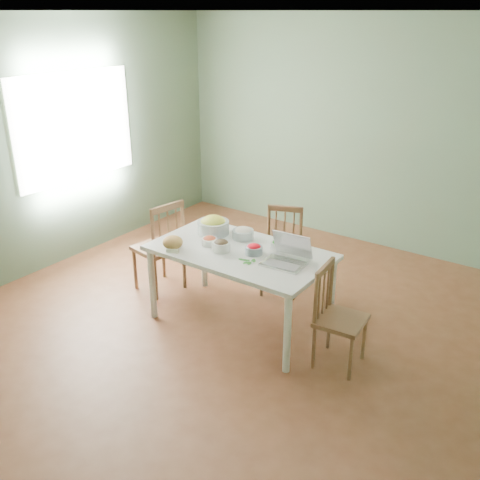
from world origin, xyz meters
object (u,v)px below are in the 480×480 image
Objects in this scene: bowl_squash at (213,225)px; bread_boule at (173,242)px; dining_table at (240,287)px; chair_left at (158,245)px; chair_far at (281,252)px; chair_right at (341,318)px; laptop at (284,252)px.

bread_boule is at bearing -99.48° from bowl_squash.
chair_left reaches higher than dining_table.
bowl_squash is (-0.41, -0.58, 0.39)m from chair_far.
chair_right is at bearing -2.48° from dining_table.
chair_left is at bearing 81.62° from chair_right.
laptop is at bearing -3.53° from dining_table.
chair_right is (1.03, -0.04, 0.06)m from dining_table.
bowl_squash is (-1.46, 0.21, 0.40)m from chair_right.
laptop reaches higher than bowl_squash.
chair_left is 1.59m from laptop.
dining_table is 8.75× the size of bread_boule.
bread_boule is 0.52× the size of laptop.
chair_right is 1.61m from bread_boule.
dining_table is 0.65m from bowl_squash.
dining_table is at bearing 172.14° from laptop.
chair_far reaches higher than bread_boule.
chair_left is 1.13× the size of chair_right.
laptop reaches higher than dining_table.
chair_right is 0.71m from laptop.
chair_far is at bearing 91.67° from dining_table.
bowl_squash is (0.08, 0.48, 0.03)m from bread_boule.
bowl_squash is at bearing 76.46° from chair_right.
bowl_squash is at bearing 107.86° from chair_left.
chair_right is (1.05, -0.80, -0.01)m from chair_far.
chair_left is 0.74m from bowl_squash.
chair_far is 4.85× the size of bread_boule.
laptop reaches higher than chair_left.
chair_far is at bearing 47.60° from chair_right.
chair_left reaches higher than bowl_squash.
laptop reaches higher than bread_boule.
chair_far is at bearing 132.11° from chair_left.
dining_table is 5.31× the size of bowl_squash.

